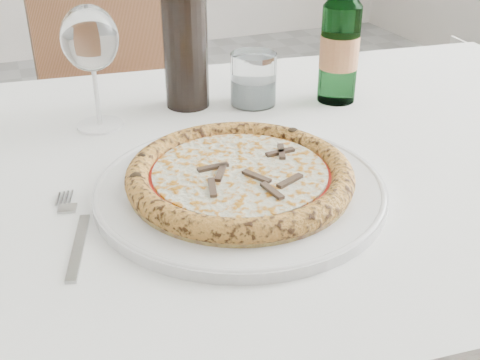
{
  "coord_description": "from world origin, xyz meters",
  "views": [
    {
      "loc": [
        -0.07,
        -0.81,
        1.13
      ],
      "look_at": [
        0.17,
        -0.21,
        0.78
      ],
      "focal_mm": 45.0,
      "sensor_mm": 36.0,
      "label": 1
    }
  ],
  "objects_px": {
    "chair_far": "(134,101)",
    "wine_bottle": "(185,30)",
    "dining_table": "(214,216)",
    "pizza": "(240,176)",
    "tumbler": "(253,82)",
    "beer_bottle": "(340,43)",
    "wine_glass": "(90,41)",
    "plate": "(240,188)"
  },
  "relations": [
    {
      "from": "pizza",
      "to": "wine_bottle",
      "type": "xyz_separation_m",
      "value": [
        0.03,
        0.31,
        0.1
      ]
    },
    {
      "from": "dining_table",
      "to": "chair_far",
      "type": "bearing_deg",
      "value": 85.67
    },
    {
      "from": "wine_glass",
      "to": "wine_bottle",
      "type": "relative_size",
      "value": 0.63
    },
    {
      "from": "plate",
      "to": "tumbler",
      "type": "distance_m",
      "value": 0.31
    },
    {
      "from": "chair_far",
      "to": "wine_glass",
      "type": "xyz_separation_m",
      "value": [
        -0.19,
        -0.66,
        0.36
      ]
    },
    {
      "from": "dining_table",
      "to": "beer_bottle",
      "type": "distance_m",
      "value": 0.36
    },
    {
      "from": "tumbler",
      "to": "beer_bottle",
      "type": "bearing_deg",
      "value": -15.67
    },
    {
      "from": "tumbler",
      "to": "beer_bottle",
      "type": "distance_m",
      "value": 0.16
    },
    {
      "from": "dining_table",
      "to": "wine_glass",
      "type": "height_order",
      "value": "wine_glass"
    },
    {
      "from": "dining_table",
      "to": "plate",
      "type": "relative_size",
      "value": 4.08
    },
    {
      "from": "wine_glass",
      "to": "chair_far",
      "type": "bearing_deg",
      "value": 74.16
    },
    {
      "from": "dining_table",
      "to": "beer_bottle",
      "type": "height_order",
      "value": "beer_bottle"
    },
    {
      "from": "dining_table",
      "to": "wine_bottle",
      "type": "height_order",
      "value": "wine_bottle"
    },
    {
      "from": "chair_far",
      "to": "pizza",
      "type": "xyz_separation_m",
      "value": [
        -0.06,
        -0.93,
        0.25
      ]
    },
    {
      "from": "chair_far",
      "to": "wine_glass",
      "type": "relative_size",
      "value": 4.98
    },
    {
      "from": "dining_table",
      "to": "chair_far",
      "type": "relative_size",
      "value": 1.59
    },
    {
      "from": "wine_bottle",
      "to": "chair_far",
      "type": "bearing_deg",
      "value": 87.02
    },
    {
      "from": "chair_far",
      "to": "tumbler",
      "type": "xyz_separation_m",
      "value": [
        0.07,
        -0.66,
        0.26
      ]
    },
    {
      "from": "tumbler",
      "to": "wine_bottle",
      "type": "relative_size",
      "value": 0.29
    },
    {
      "from": "dining_table",
      "to": "wine_glass",
      "type": "bearing_deg",
      "value": 124.99
    },
    {
      "from": "tumbler",
      "to": "beer_bottle",
      "type": "relative_size",
      "value": 0.35
    },
    {
      "from": "wine_glass",
      "to": "beer_bottle",
      "type": "bearing_deg",
      "value": -5.55
    },
    {
      "from": "wine_bottle",
      "to": "plate",
      "type": "bearing_deg",
      "value": -95.64
    },
    {
      "from": "chair_far",
      "to": "beer_bottle",
      "type": "height_order",
      "value": "beer_bottle"
    },
    {
      "from": "dining_table",
      "to": "beer_bottle",
      "type": "relative_size",
      "value": 5.92
    },
    {
      "from": "tumbler",
      "to": "beer_bottle",
      "type": "height_order",
      "value": "beer_bottle"
    },
    {
      "from": "wine_glass",
      "to": "wine_bottle",
      "type": "height_order",
      "value": "wine_bottle"
    },
    {
      "from": "chair_far",
      "to": "wine_bottle",
      "type": "height_order",
      "value": "wine_bottle"
    },
    {
      "from": "plate",
      "to": "wine_bottle",
      "type": "distance_m",
      "value": 0.33
    },
    {
      "from": "dining_table",
      "to": "pizza",
      "type": "relative_size",
      "value": 5.25
    },
    {
      "from": "wine_glass",
      "to": "plate",
      "type": "bearing_deg",
      "value": -65.94
    },
    {
      "from": "plate",
      "to": "wine_glass",
      "type": "xyz_separation_m",
      "value": [
        -0.12,
        0.28,
        0.13
      ]
    },
    {
      "from": "chair_far",
      "to": "plate",
      "type": "height_order",
      "value": "chair_far"
    },
    {
      "from": "chair_far",
      "to": "wine_bottle",
      "type": "relative_size",
      "value": 3.15
    },
    {
      "from": "dining_table",
      "to": "plate",
      "type": "height_order",
      "value": "plate"
    },
    {
      "from": "plate",
      "to": "beer_bottle",
      "type": "distance_m",
      "value": 0.37
    },
    {
      "from": "plate",
      "to": "wine_glass",
      "type": "bearing_deg",
      "value": 114.06
    },
    {
      "from": "wine_glass",
      "to": "tumbler",
      "type": "height_order",
      "value": "wine_glass"
    },
    {
      "from": "plate",
      "to": "beer_bottle",
      "type": "height_order",
      "value": "beer_bottle"
    },
    {
      "from": "chair_far",
      "to": "pizza",
      "type": "height_order",
      "value": "chair_far"
    },
    {
      "from": "tumbler",
      "to": "wine_bottle",
      "type": "height_order",
      "value": "wine_bottle"
    },
    {
      "from": "plate",
      "to": "tumbler",
      "type": "bearing_deg",
      "value": 63.89
    }
  ]
}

